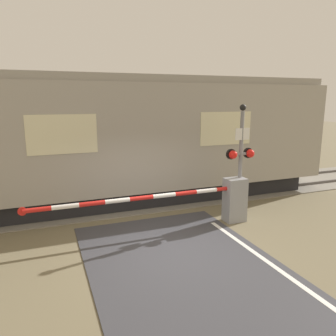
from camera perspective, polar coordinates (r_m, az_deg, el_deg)
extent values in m
plane|color=#6B6047|center=(8.12, 0.08, -13.71)|extent=(80.00, 80.00, 0.00)
cube|color=slate|center=(11.69, -7.14, -5.58)|extent=(36.00, 3.20, 0.03)
cube|color=#595451|center=(11.01, -6.22, -6.32)|extent=(36.00, 0.08, 0.10)
cube|color=#595451|center=(12.35, -7.98, -4.34)|extent=(36.00, 0.08, 0.10)
cube|color=black|center=(11.31, -17.66, -5.15)|extent=(17.36, 2.36, 0.60)
cube|color=#9E998E|center=(10.92, -18.32, 4.96)|extent=(18.87, 2.78, 3.41)
cube|color=gray|center=(10.87, -18.96, 14.55)|extent=(18.50, 2.55, 0.24)
cube|color=beige|center=(11.09, 10.07, 6.81)|extent=(1.89, 0.02, 1.09)
cube|color=beige|center=(9.50, -17.93, 5.59)|extent=(1.89, 0.02, 1.09)
cube|color=gray|center=(9.76, 11.55, -5.44)|extent=(0.60, 0.44, 1.28)
cylinder|color=gray|center=(9.66, 11.64, -3.34)|extent=(0.16, 0.16, 0.18)
cylinder|color=red|center=(9.50, 10.04, -3.54)|extent=(0.63, 0.11, 0.11)
cylinder|color=white|center=(9.19, 6.69, -3.96)|extent=(0.63, 0.11, 0.11)
cylinder|color=red|center=(8.93, 3.11, -4.38)|extent=(0.63, 0.11, 0.11)
cylinder|color=white|center=(8.69, -0.68, -4.81)|extent=(0.63, 0.11, 0.11)
cylinder|color=red|center=(8.50, -4.65, -5.23)|extent=(0.63, 0.11, 0.11)
cylinder|color=white|center=(8.36, -8.80, -5.65)|extent=(0.63, 0.11, 0.11)
cylinder|color=red|center=(8.25, -13.08, -6.05)|extent=(0.63, 0.11, 0.11)
cylinder|color=white|center=(8.20, -17.44, -6.42)|extent=(0.63, 0.11, 0.11)
cylinder|color=red|center=(8.19, -21.85, -6.76)|extent=(0.63, 0.11, 0.11)
cylinder|color=red|center=(8.20, -24.05, -6.91)|extent=(0.20, 0.02, 0.20)
cylinder|color=gray|center=(9.69, 12.46, 0.20)|extent=(0.11, 0.11, 3.18)
cube|color=gray|center=(9.62, 12.56, 2.43)|extent=(0.70, 0.07, 0.07)
sphere|color=red|center=(9.43, 11.27, 2.29)|extent=(0.24, 0.24, 0.24)
sphere|color=red|center=(9.75, 14.13, 2.47)|extent=(0.24, 0.24, 0.24)
cylinder|color=black|center=(9.52, 10.91, 2.39)|extent=(0.30, 0.06, 0.30)
cylinder|color=black|center=(9.83, 13.76, 2.57)|extent=(0.30, 0.06, 0.30)
cube|color=white|center=(9.52, 12.85, 5.79)|extent=(0.45, 0.02, 0.33)
sphere|color=black|center=(9.50, 12.92, 10.24)|extent=(0.18, 0.18, 0.18)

